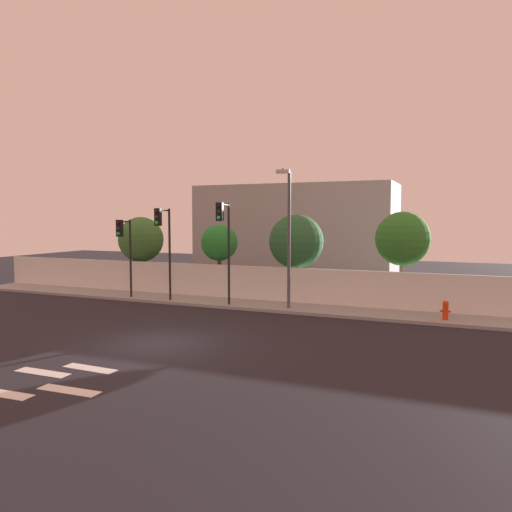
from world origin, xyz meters
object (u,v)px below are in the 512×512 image
fire_hydrant (446,309)px  roadside_tree_midleft (219,243)px  traffic_light_center (124,241)px  roadside_tree_rightmost (403,239)px  traffic_light_left (164,234)px  roadside_tree_midright (296,242)px  traffic_light_right (224,232)px  roadside_tree_leftmost (141,239)px  street_lamp_curbside (288,228)px

fire_hydrant → roadside_tree_midleft: 12.83m
traffic_light_center → roadside_tree_rightmost: bearing=13.4°
traffic_light_left → roadside_tree_midright: traffic_light_left is taller
traffic_light_center → roadside_tree_midright: 9.33m
traffic_light_left → traffic_light_right: bearing=0.7°
roadside_tree_midleft → roadside_tree_midright: roadside_tree_midright is taller
traffic_light_center → roadside_tree_midleft: traffic_light_center is taller
fire_hydrant → roadside_tree_leftmost: bearing=171.6°
roadside_tree_leftmost → roadside_tree_midleft: 5.45m
street_lamp_curbside → roadside_tree_midright: 3.05m
traffic_light_left → fire_hydrant: (13.81, 0.79, -3.11)m
roadside_tree_midright → roadside_tree_midleft: bearing=180.0°
street_lamp_curbside → roadside_tree_leftmost: 11.06m
fire_hydrant → roadside_tree_leftmost: (-17.76, 2.62, 2.63)m
roadside_tree_midleft → traffic_light_center: bearing=-140.0°
roadside_tree_midright → traffic_light_right: bearing=-128.1°
traffic_light_right → roadside_tree_midleft: traffic_light_right is taller
traffic_light_left → roadside_tree_leftmost: (-3.94, 3.42, -0.48)m
traffic_light_right → roadside_tree_rightmost: bearing=22.5°
traffic_light_right → street_lamp_curbside: bearing=8.5°
traffic_light_left → fire_hydrant: bearing=3.3°
traffic_light_center → roadside_tree_rightmost: roadside_tree_rightmost is taller
traffic_light_left → traffic_light_right: (3.52, 0.05, 0.16)m
traffic_light_right → roadside_tree_rightmost: traffic_light_right is taller
roadside_tree_midright → roadside_tree_rightmost: (5.52, 0.00, 0.24)m
fire_hydrant → roadside_tree_rightmost: 4.47m
traffic_light_right → roadside_tree_rightmost: size_ratio=1.06×
roadside_tree_midleft → traffic_light_right: bearing=-59.2°
traffic_light_left → roadside_tree_leftmost: traffic_light_left is taller
traffic_light_right → roadside_tree_midright: bearing=51.9°
fire_hydrant → traffic_light_right: bearing=-175.8°
roadside_tree_leftmost → traffic_light_left: bearing=-40.9°
traffic_light_right → roadside_tree_midright: traffic_light_right is taller
fire_hydrant → roadside_tree_midright: 8.53m
street_lamp_curbside → traffic_light_center: bearing=-176.9°
roadside_tree_leftmost → roadside_tree_midright: size_ratio=0.97×
traffic_light_left → roadside_tree_midleft: bearing=66.2°
traffic_light_center → fire_hydrant: 16.59m
traffic_light_right → street_lamp_curbside: street_lamp_curbside is taller
traffic_light_left → street_lamp_curbside: (6.70, 0.52, 0.35)m
fire_hydrant → roadside_tree_leftmost: size_ratio=0.18×
traffic_light_left → street_lamp_curbside: street_lamp_curbside is taller
traffic_light_center → roadside_tree_leftmost: size_ratio=0.93×
traffic_light_center → traffic_light_right: bearing=0.2°
traffic_light_left → roadside_tree_midleft: 3.78m
traffic_light_right → traffic_light_left: bearing=-179.3°
traffic_light_right → roadside_tree_midright: 4.32m
roadside_tree_midleft → roadside_tree_midright: (4.65, 0.00, 0.16)m
fire_hydrant → traffic_light_center: bearing=-177.3°
roadside_tree_midleft → roadside_tree_rightmost: roadside_tree_rightmost is taller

